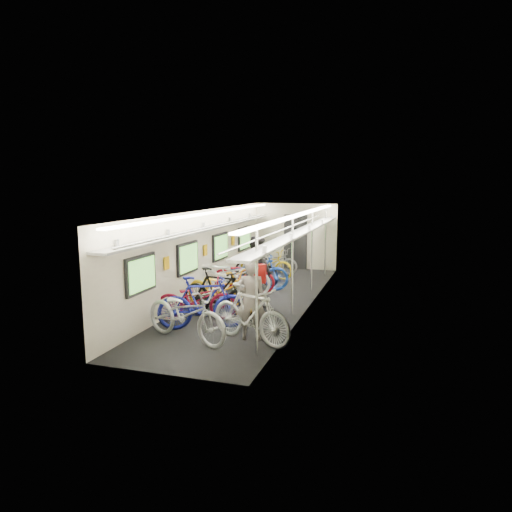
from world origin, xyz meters
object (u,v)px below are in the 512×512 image
Objects in this scene: bicycle_1 at (203,303)px; backpack at (260,273)px; passenger_near at (251,300)px; passenger_mid at (257,271)px; bicycle_0 at (186,313)px.

bicycle_1 is 1.43m from backpack.
backpack is at bearing -110.20° from bicycle_1.
bicycle_1 is 1.26m from passenger_near.
bicycle_1 is at bearing 113.70° from passenger_mid.
bicycle_1 reaches higher than bicycle_0.
bicycle_0 is 0.77m from bicycle_1.
bicycle_1 is at bearing -179.92° from backpack.
passenger_mid is (0.54, 2.18, 0.32)m from bicycle_1.
passenger_mid reaches higher than backpack.
passenger_near is (1.19, -0.32, 0.23)m from bicycle_1.
bicycle_1 is (0.02, 0.77, 0.02)m from bicycle_0.
passenger_near reaches higher than backpack.
bicycle_0 is 1.18× the size of passenger_mid.
bicycle_0 is at bearing 116.90° from passenger_mid.
bicycle_0 is 5.62× the size of backpack.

